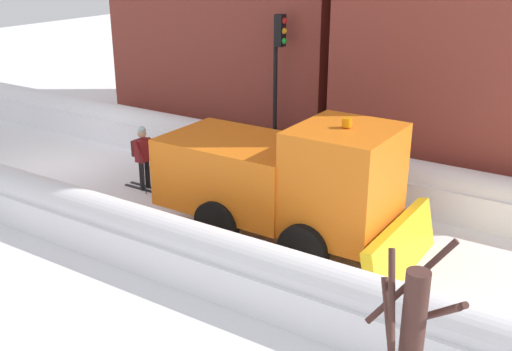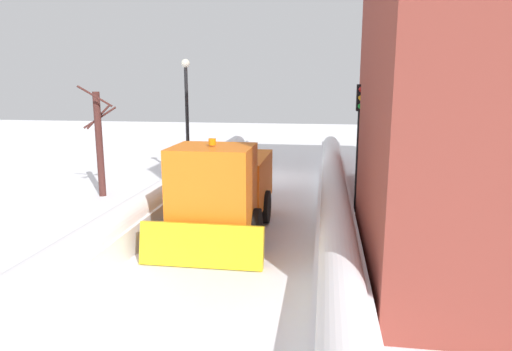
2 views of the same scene
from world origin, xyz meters
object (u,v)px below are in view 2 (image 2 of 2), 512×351
street_lamp (187,106)px  bare_tree_near (99,142)px  skier (264,172)px  plow_truck (224,186)px  traffic_light_pole (359,124)px

street_lamp → bare_tree_near: (2.66, 3.42, -1.31)m
skier → bare_tree_near: (6.58, 1.08, 1.23)m
plow_truck → bare_tree_near: bearing=-32.4°
skier → traffic_light_pole: size_ratio=0.40×
plow_truck → traffic_light_pole: 5.31m
plow_truck → bare_tree_near: (6.00, -3.81, 0.75)m
traffic_light_pole → bare_tree_near: traffic_light_pole is taller
traffic_light_pole → bare_tree_near: (10.19, -1.03, -0.95)m
street_lamp → bare_tree_near: 4.53m
skier → street_lamp: bearing=-30.9°
skier → bare_tree_near: 6.78m
traffic_light_pole → street_lamp: street_lamp is taller
skier → street_lamp: 5.23m
traffic_light_pole → street_lamp: size_ratio=0.80×
street_lamp → bare_tree_near: bearing=52.2°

